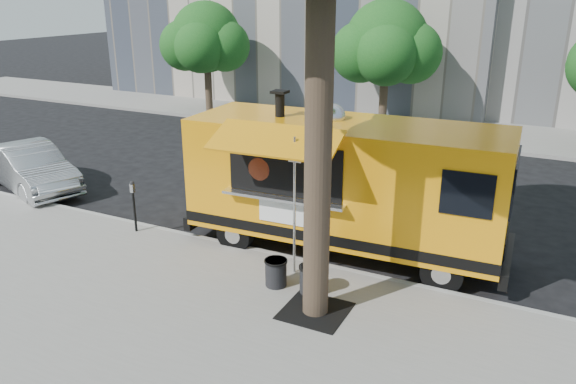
{
  "coord_description": "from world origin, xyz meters",
  "views": [
    {
      "loc": [
        6.28,
        -11.32,
        5.86
      ],
      "look_at": [
        0.63,
        0.0,
        1.35
      ],
      "focal_mm": 35.0,
      "sensor_mm": 36.0,
      "label": 1
    }
  ],
  "objects_px": {
    "trash_bin_right": "(311,279)",
    "sedan": "(31,168)",
    "far_tree_a": "(206,37)",
    "food_truck": "(343,182)",
    "trash_bin_left": "(276,272)",
    "far_tree_b": "(386,42)",
    "sign_post": "(295,198)",
    "parking_meter": "(134,200)"
  },
  "relations": [
    {
      "from": "food_truck",
      "to": "far_tree_b",
      "type": "bearing_deg",
      "value": 100.65
    },
    {
      "from": "far_tree_b",
      "to": "trash_bin_left",
      "type": "height_order",
      "value": "far_tree_b"
    },
    {
      "from": "far_tree_b",
      "to": "sign_post",
      "type": "bearing_deg",
      "value": -79.85
    },
    {
      "from": "far_tree_b",
      "to": "sign_post",
      "type": "distance_m",
      "value": 14.61
    },
    {
      "from": "far_tree_b",
      "to": "sedan",
      "type": "height_order",
      "value": "far_tree_b"
    },
    {
      "from": "food_truck",
      "to": "trash_bin_left",
      "type": "distance_m",
      "value": 2.77
    },
    {
      "from": "food_truck",
      "to": "sedan",
      "type": "xyz_separation_m",
      "value": [
        -10.27,
        -0.17,
        -1.02
      ]
    },
    {
      "from": "parking_meter",
      "to": "trash_bin_left",
      "type": "distance_m",
      "value": 4.58
    },
    {
      "from": "far_tree_a",
      "to": "trash_bin_right",
      "type": "distance_m",
      "value": 19.25
    },
    {
      "from": "far_tree_a",
      "to": "sedan",
      "type": "bearing_deg",
      "value": -82.16
    },
    {
      "from": "sign_post",
      "to": "parking_meter",
      "type": "relative_size",
      "value": 2.25
    },
    {
      "from": "sign_post",
      "to": "food_truck",
      "type": "distance_m",
      "value": 1.77
    },
    {
      "from": "parking_meter",
      "to": "sedan",
      "type": "bearing_deg",
      "value": 165.73
    },
    {
      "from": "parking_meter",
      "to": "sedan",
      "type": "xyz_separation_m",
      "value": [
        -5.31,
        1.35,
        -0.26
      ]
    },
    {
      "from": "food_truck",
      "to": "trash_bin_left",
      "type": "height_order",
      "value": "food_truck"
    },
    {
      "from": "trash_bin_left",
      "to": "parking_meter",
      "type": "bearing_deg",
      "value": 168.77
    },
    {
      "from": "parking_meter",
      "to": "trash_bin_left",
      "type": "xyz_separation_m",
      "value": [
        4.46,
        -0.89,
        -0.52
      ]
    },
    {
      "from": "sign_post",
      "to": "sedan",
      "type": "relative_size",
      "value": 0.68
    },
    {
      "from": "parking_meter",
      "to": "sedan",
      "type": "height_order",
      "value": "parking_meter"
    },
    {
      "from": "far_tree_a",
      "to": "parking_meter",
      "type": "xyz_separation_m",
      "value": [
        7.0,
        -13.65,
        -2.79
      ]
    },
    {
      "from": "far_tree_b",
      "to": "trash_bin_right",
      "type": "relative_size",
      "value": 9.45
    },
    {
      "from": "sign_post",
      "to": "trash_bin_left",
      "type": "height_order",
      "value": "sign_post"
    },
    {
      "from": "far_tree_a",
      "to": "sedan",
      "type": "relative_size",
      "value": 1.22
    },
    {
      "from": "sign_post",
      "to": "food_truck",
      "type": "relative_size",
      "value": 0.4
    },
    {
      "from": "food_truck",
      "to": "trash_bin_left",
      "type": "relative_size",
      "value": 13.23
    },
    {
      "from": "parking_meter",
      "to": "far_tree_a",
      "type": "bearing_deg",
      "value": 117.15
    },
    {
      "from": "food_truck",
      "to": "trash_bin_right",
      "type": "relative_size",
      "value": 13.04
    },
    {
      "from": "trash_bin_right",
      "to": "sedan",
      "type": "bearing_deg",
      "value": 168.25
    },
    {
      "from": "trash_bin_right",
      "to": "trash_bin_left",
      "type": "bearing_deg",
      "value": -176.65
    },
    {
      "from": "sign_post",
      "to": "trash_bin_left",
      "type": "xyz_separation_m",
      "value": [
        -0.09,
        -0.69,
        -1.39
      ]
    },
    {
      "from": "far_tree_b",
      "to": "parking_meter",
      "type": "height_order",
      "value": "far_tree_b"
    },
    {
      "from": "parking_meter",
      "to": "trash_bin_left",
      "type": "bearing_deg",
      "value": -11.23
    },
    {
      "from": "food_truck",
      "to": "trash_bin_right",
      "type": "xyz_separation_m",
      "value": [
        0.26,
        -2.36,
        -1.28
      ]
    },
    {
      "from": "far_tree_a",
      "to": "far_tree_b",
      "type": "height_order",
      "value": "far_tree_b"
    },
    {
      "from": "sedan",
      "to": "far_tree_a",
      "type": "bearing_deg",
      "value": 27.62
    },
    {
      "from": "far_tree_a",
      "to": "sedan",
      "type": "distance_m",
      "value": 12.79
    },
    {
      "from": "far_tree_a",
      "to": "parking_meter",
      "type": "relative_size",
      "value": 4.01
    },
    {
      "from": "trash_bin_left",
      "to": "trash_bin_right",
      "type": "xyz_separation_m",
      "value": [
        0.76,
        0.04,
        0.0
      ]
    },
    {
      "from": "parking_meter",
      "to": "food_truck",
      "type": "distance_m",
      "value": 5.25
    },
    {
      "from": "sedan",
      "to": "far_tree_b",
      "type": "bearing_deg",
      "value": -10.13
    },
    {
      "from": "sedan",
      "to": "parking_meter",
      "type": "bearing_deg",
      "value": -84.49
    },
    {
      "from": "parking_meter",
      "to": "trash_bin_left",
      "type": "height_order",
      "value": "parking_meter"
    }
  ]
}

